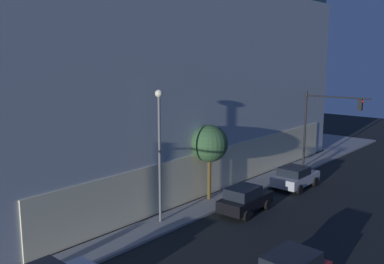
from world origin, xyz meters
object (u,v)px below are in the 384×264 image
at_px(traffic_light_far_corner, 324,117).
at_px(street_lamp_sidewalk, 159,140).
at_px(sidewalk_tree, 209,144).
at_px(car_black, 245,199).
at_px(car_silver, 295,177).
at_px(modern_building, 120,71).

relative_size(traffic_light_far_corner, street_lamp_sidewalk, 0.86).
distance_m(street_lamp_sidewalk, sidewalk_tree, 5.21).
xyz_separation_m(street_lamp_sidewalk, car_black, (4.83, -2.67, -4.17)).
bearing_deg(car_silver, modern_building, 105.38).
height_order(street_lamp_sidewalk, sidewalk_tree, street_lamp_sidewalk).
bearing_deg(car_silver, street_lamp_sidewalk, 167.17).
distance_m(modern_building, car_silver, 17.34).
relative_size(sidewalk_tree, car_silver, 1.23).
distance_m(sidewalk_tree, car_silver, 7.81).
xyz_separation_m(traffic_light_far_corner, car_silver, (-5.69, -0.47, -3.85)).
bearing_deg(street_lamp_sidewalk, modern_building, 59.00).
relative_size(modern_building, sidewalk_tree, 6.79).
height_order(traffic_light_far_corner, sidewalk_tree, traffic_light_far_corner).
xyz_separation_m(traffic_light_far_corner, car_black, (-12.42, -0.51, -3.83)).
distance_m(street_lamp_sidewalk, car_black, 6.92).
xyz_separation_m(car_black, car_silver, (6.73, 0.04, -0.02)).
height_order(sidewalk_tree, car_silver, sidewalk_tree).
height_order(modern_building, traffic_light_far_corner, modern_building).
bearing_deg(traffic_light_far_corner, sidewalk_tree, 168.03).
relative_size(modern_building, street_lamp_sidewalk, 4.46).
bearing_deg(car_black, street_lamp_sidewalk, 151.04).
relative_size(car_black, car_silver, 0.99).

